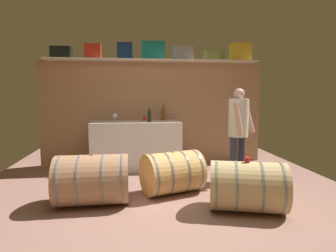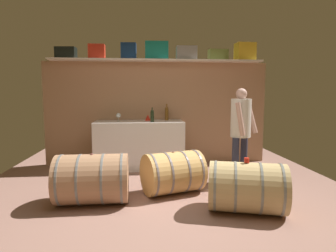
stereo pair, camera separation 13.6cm
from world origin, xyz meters
TOP-DOWN VIEW (x-y plane):
  - ground_plane at (0.00, 0.65)m, footprint 5.61×8.37m
  - back_wall_panel at (0.00, 2.59)m, footprint 4.41×0.10m
  - high_shelf_board at (0.00, 2.44)m, footprint 4.06×0.40m
  - toolcase_black at (-1.71, 2.44)m, footprint 0.38×0.23m
  - toolcase_red at (-1.15, 2.44)m, footprint 0.30×0.22m
  - toolcase_navy at (-0.55, 2.44)m, footprint 0.29×0.24m
  - toolcase_teal at (-0.02, 2.44)m, footprint 0.44×0.23m
  - toolcase_grey at (0.56, 2.44)m, footprint 0.41×0.28m
  - toolcase_olive at (1.18, 2.44)m, footprint 0.38×0.21m
  - toolcase_yellow at (1.73, 2.44)m, footprint 0.38×0.29m
  - work_cabinet at (-0.36, 2.21)m, footprint 1.66×0.64m
  - wine_bottle_amber at (0.17, 2.38)m, footprint 0.07×0.07m
  - wine_bottle_dark at (-0.13, 2.03)m, footprint 0.06×0.06m
  - wine_glass at (-0.75, 2.21)m, footprint 0.09×0.09m
  - red_funnel at (-0.20, 2.34)m, footprint 0.11×0.11m
  - wine_barrel_near at (0.93, 0.00)m, footprint 1.02×0.82m
  - wine_barrel_far at (0.12, 0.75)m, footprint 0.95×0.81m
  - wine_barrel_flank at (-0.96, 0.45)m, footprint 0.92×0.66m
  - tasting_cup at (0.91, 0.00)m, footprint 0.06×0.06m
  - winemaker_pouring at (1.25, 1.19)m, footprint 0.46×0.44m

SIDE VIEW (x-z plane):
  - ground_plane at x=0.00m, z-range -0.02..0.00m
  - wine_barrel_far at x=0.12m, z-range 0.00..0.60m
  - wine_barrel_near at x=0.93m, z-range 0.00..0.61m
  - wine_barrel_flank at x=-0.96m, z-range 0.00..0.65m
  - work_cabinet at x=-0.36m, z-range 0.00..0.90m
  - tasting_cup at x=0.91m, z-range 0.61..0.66m
  - winemaker_pouring at x=1.25m, z-range 0.17..1.67m
  - red_funnel at x=-0.20m, z-range 0.90..1.01m
  - wine_glass at x=-0.75m, z-range 0.92..1.08m
  - back_wall_panel at x=0.00m, z-range 0.00..2.03m
  - wine_bottle_dark at x=-0.13m, z-range 0.88..1.15m
  - wine_bottle_amber at x=0.17m, z-range 0.88..1.19m
  - high_shelf_board at x=0.00m, z-range 2.03..2.06m
  - toolcase_olive at x=1.18m, z-range 2.06..2.27m
  - toolcase_black at x=-1.71m, z-range 2.06..2.27m
  - toolcase_grey at x=0.56m, z-range 2.06..2.32m
  - toolcase_red at x=-1.15m, z-range 2.06..2.33m
  - toolcase_navy at x=-0.55m, z-range 2.06..2.36m
  - toolcase_teal at x=-0.02m, z-range 2.06..2.40m
  - toolcase_yellow at x=1.73m, z-range 2.06..2.40m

